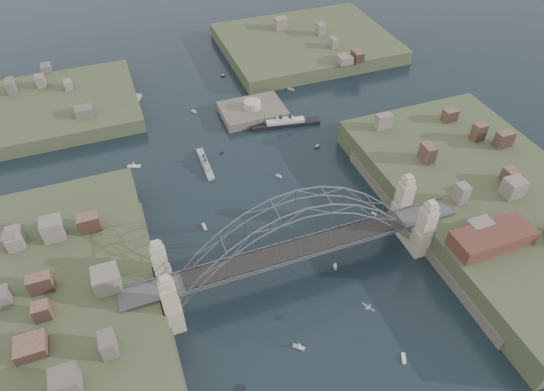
% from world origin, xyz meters
% --- Properties ---
extents(ground, '(500.00, 500.00, 0.00)m').
position_xyz_m(ground, '(0.00, 0.00, 0.00)').
color(ground, black).
rests_on(ground, ground).
extents(bridge, '(84.00, 13.80, 24.60)m').
position_xyz_m(bridge, '(0.00, 0.00, 12.32)').
color(bridge, '#48494B').
rests_on(bridge, ground).
extents(shore_west, '(50.50, 90.00, 12.00)m').
position_xyz_m(shore_west, '(-57.32, 0.00, 1.97)').
color(shore_west, '#3C4428').
rests_on(shore_west, ground).
extents(shore_east, '(50.50, 90.00, 12.00)m').
position_xyz_m(shore_east, '(57.32, 0.00, 1.97)').
color(shore_east, '#3C4428').
rests_on(shore_east, ground).
extents(headland_nw, '(60.00, 45.00, 9.00)m').
position_xyz_m(headland_nw, '(-55.00, 95.00, 0.50)').
color(headland_nw, '#3C4428').
rests_on(headland_nw, ground).
extents(headland_ne, '(70.00, 55.00, 9.50)m').
position_xyz_m(headland_ne, '(50.00, 110.00, 0.75)').
color(headland_ne, '#3C4428').
rests_on(headland_ne, ground).
extents(fort_island, '(22.00, 16.00, 9.40)m').
position_xyz_m(fort_island, '(12.00, 70.00, -0.34)').
color(fort_island, '#544B41').
rests_on(fort_island, ground).
extents(wharf_shed, '(20.00, 8.00, 4.00)m').
position_xyz_m(wharf_shed, '(44.00, -14.00, 10.00)').
color(wharf_shed, '#592D26').
rests_on(wharf_shed, shore_east).
extents(finger_pier, '(4.00, 22.00, 1.40)m').
position_xyz_m(finger_pier, '(39.00, -28.00, 0.70)').
color(finger_pier, '#48494B').
rests_on(finger_pier, ground).
extents(naval_cruiser_near, '(2.19, 15.48, 4.64)m').
position_xyz_m(naval_cruiser_near, '(-10.91, 48.28, 0.72)').
color(naval_cruiser_near, '#969B9E').
rests_on(naval_cruiser_near, ground).
extents(naval_cruiser_far, '(10.08, 16.33, 5.80)m').
position_xyz_m(naval_cruiser_far, '(-27.96, 88.72, 0.90)').
color(naval_cruiser_far, '#969B9E').
rests_on(naval_cruiser_far, ground).
extents(ocean_liner, '(24.10, 7.21, 5.86)m').
position_xyz_m(ocean_liner, '(20.35, 59.63, 0.91)').
color(ocean_liner, black).
rests_on(ocean_liner, ground).
extents(aeroplane, '(1.75, 2.74, 0.43)m').
position_xyz_m(aeroplane, '(8.19, -19.36, 6.95)').
color(aeroplane, '#9EA1A5').
extents(small_boat_a, '(1.02, 2.55, 1.43)m').
position_xyz_m(small_boat_a, '(-17.89, 22.66, 0.28)').
color(small_boat_a, silver).
rests_on(small_boat_a, ground).
extents(small_boat_b, '(1.80, 2.02, 1.43)m').
position_xyz_m(small_boat_b, '(8.50, 35.10, 0.29)').
color(small_boat_b, silver).
rests_on(small_boat_b, ground).
extents(small_boat_c, '(2.60, 2.44, 2.38)m').
position_xyz_m(small_boat_c, '(-7.72, -19.39, 0.81)').
color(small_boat_c, silver).
rests_on(small_boat_c, ground).
extents(small_boat_d, '(2.30, 1.91, 1.43)m').
position_xyz_m(small_boat_d, '(25.63, 44.65, 0.29)').
color(small_boat_d, silver).
rests_on(small_boat_d, ground).
extents(small_boat_e, '(4.14, 2.66, 2.38)m').
position_xyz_m(small_boat_e, '(-31.91, 55.30, 0.61)').
color(small_boat_e, silver).
rests_on(small_boat_e, ground).
extents(small_boat_f, '(1.52, 1.16, 0.45)m').
position_xyz_m(small_boat_f, '(-4.44, 52.46, 0.15)').
color(small_boat_f, silver).
rests_on(small_boat_f, ground).
extents(small_boat_g, '(1.83, 2.62, 0.45)m').
position_xyz_m(small_boat_g, '(12.20, -29.56, 0.15)').
color(small_boat_g, silver).
rests_on(small_boat_g, ground).
extents(small_boat_h, '(1.88, 2.31, 1.43)m').
position_xyz_m(small_boat_h, '(-7.25, 78.81, 0.29)').
color(small_boat_h, silver).
rests_on(small_boat_h, ground).
extents(small_boat_i, '(2.40, 2.62, 1.43)m').
position_xyz_m(small_boat_i, '(27.63, 10.66, 0.28)').
color(small_boat_i, silver).
rests_on(small_boat_i, ground).
extents(small_boat_k, '(1.90, 0.78, 1.43)m').
position_xyz_m(small_boat_k, '(9.77, 100.06, 0.29)').
color(small_boat_k, silver).
rests_on(small_boat_k, ground).
extents(small_boat_l, '(1.04, 2.69, 0.45)m').
position_xyz_m(small_boat_l, '(-39.16, 28.03, 0.15)').
color(small_boat_l, silver).
rests_on(small_boat_l, ground).
extents(small_boat_m, '(1.32, 1.92, 2.38)m').
position_xyz_m(small_boat_m, '(9.36, -2.17, 0.98)').
color(small_boat_m, silver).
rests_on(small_boat_m, ground).
extents(small_boat_n, '(2.36, 2.41, 0.45)m').
position_xyz_m(small_boat_n, '(31.14, 81.05, 0.15)').
color(small_boat_n, silver).
rests_on(small_boat_n, ground).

